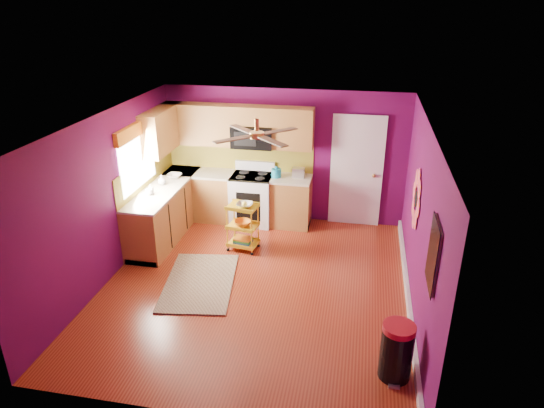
# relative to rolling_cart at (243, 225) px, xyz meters

# --- Properties ---
(ground) EXTENTS (5.00, 5.00, 0.00)m
(ground) POSITION_rel_rolling_cart_xyz_m (0.46, -1.07, -0.46)
(ground) COLOR maroon
(ground) RESTS_ON ground
(room_envelope) EXTENTS (4.54, 5.04, 2.52)m
(room_envelope) POSITION_rel_rolling_cart_xyz_m (0.48, -1.07, 1.17)
(room_envelope) COLOR #540943
(room_envelope) RESTS_ON ground
(lower_cabinets) EXTENTS (2.81, 2.31, 0.94)m
(lower_cabinets) POSITION_rel_rolling_cart_xyz_m (-0.89, 0.74, -0.03)
(lower_cabinets) COLOR brown
(lower_cabinets) RESTS_ON ground
(electric_range) EXTENTS (0.76, 0.66, 1.13)m
(electric_range) POSITION_rel_rolling_cart_xyz_m (-0.09, 1.10, 0.02)
(electric_range) COLOR white
(electric_range) RESTS_ON ground
(upper_cabinetry) EXTENTS (2.80, 2.30, 1.26)m
(upper_cabinetry) POSITION_rel_rolling_cart_xyz_m (-0.79, 1.10, 1.34)
(upper_cabinetry) COLOR brown
(upper_cabinetry) RESTS_ON ground
(left_window) EXTENTS (0.08, 1.35, 1.08)m
(left_window) POSITION_rel_rolling_cart_xyz_m (-1.76, -0.02, 1.28)
(left_window) COLOR white
(left_window) RESTS_ON ground
(panel_door) EXTENTS (0.95, 0.11, 2.15)m
(panel_door) POSITION_rel_rolling_cart_xyz_m (1.81, 1.39, 0.56)
(panel_door) COLOR white
(panel_door) RESTS_ON ground
(right_wall_art) EXTENTS (0.04, 2.74, 1.04)m
(right_wall_art) POSITION_rel_rolling_cart_xyz_m (2.68, -1.41, 0.98)
(right_wall_art) COLOR black
(right_wall_art) RESTS_ON ground
(ceiling_fan) EXTENTS (1.01, 1.01, 0.26)m
(ceiling_fan) POSITION_rel_rolling_cart_xyz_m (0.46, -0.87, 1.83)
(ceiling_fan) COLOR #BF8C3F
(ceiling_fan) RESTS_ON ground
(shag_rug) EXTENTS (1.24, 1.77, 0.02)m
(shag_rug) POSITION_rel_rolling_cart_xyz_m (-0.40, -1.15, -0.45)
(shag_rug) COLOR #311E10
(shag_rug) RESTS_ON ground
(rolling_cart) EXTENTS (0.54, 0.43, 0.90)m
(rolling_cart) POSITION_rel_rolling_cart_xyz_m (0.00, 0.00, 0.00)
(rolling_cart) COLOR gold
(rolling_cart) RESTS_ON ground
(trash_can) EXTENTS (0.37, 0.40, 0.70)m
(trash_can) POSITION_rel_rolling_cart_xyz_m (2.42, -2.60, -0.11)
(trash_can) COLOR black
(trash_can) RESTS_ON ground
(teal_kettle) EXTENTS (0.18, 0.18, 0.21)m
(teal_kettle) POSITION_rel_rolling_cart_xyz_m (0.36, 1.11, 0.56)
(teal_kettle) COLOR teal
(teal_kettle) RESTS_ON lower_cabinets
(toaster) EXTENTS (0.22, 0.15, 0.18)m
(toaster) POSITION_rel_rolling_cart_xyz_m (0.77, 1.18, 0.57)
(toaster) COLOR beige
(toaster) RESTS_ON lower_cabinets
(soap_bottle_a) EXTENTS (0.08, 0.08, 0.17)m
(soap_bottle_a) POSITION_rel_rolling_cart_xyz_m (-1.56, -0.08, 0.56)
(soap_bottle_a) COLOR #EA3F72
(soap_bottle_a) RESTS_ON lower_cabinets
(soap_bottle_b) EXTENTS (0.14, 0.14, 0.18)m
(soap_bottle_b) POSITION_rel_rolling_cart_xyz_m (-1.55, 0.36, 0.57)
(soap_bottle_b) COLOR white
(soap_bottle_b) RESTS_ON lower_cabinets
(counter_dish) EXTENTS (0.26, 0.26, 0.06)m
(counter_dish) POSITION_rel_rolling_cart_xyz_m (-1.47, 0.74, 0.51)
(counter_dish) COLOR white
(counter_dish) RESTS_ON lower_cabinets
(counter_cup) EXTENTS (0.13, 0.13, 0.10)m
(counter_cup) POSITION_rel_rolling_cart_xyz_m (-1.57, -0.13, 0.53)
(counter_cup) COLOR white
(counter_cup) RESTS_ON lower_cabinets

